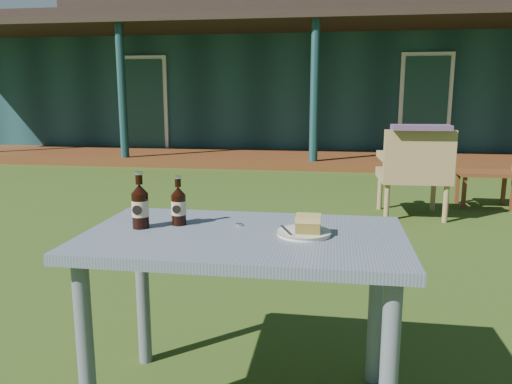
% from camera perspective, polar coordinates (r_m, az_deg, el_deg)
% --- Properties ---
extents(ground, '(80.00, 80.00, 0.00)m').
position_cam_1_polar(ground, '(3.61, 3.21, -8.91)').
color(ground, '#334916').
extents(pavilion, '(15.80, 8.30, 3.45)m').
position_cam_1_polar(pavilion, '(12.77, 7.56, 12.66)').
color(pavilion, '#153538').
rests_on(pavilion, ground).
extents(tree_mid, '(0.28, 0.28, 9.50)m').
position_cam_1_polar(tree_mid, '(22.32, 16.60, 19.70)').
color(tree_mid, brown).
rests_on(tree_mid, ground).
extents(cafe_table, '(1.20, 0.70, 0.72)m').
position_cam_1_polar(cafe_table, '(1.90, -1.40, -7.68)').
color(cafe_table, slate).
rests_on(cafe_table, ground).
extents(plate, '(0.20, 0.20, 0.01)m').
position_cam_1_polar(plate, '(1.86, 5.50, -4.64)').
color(plate, silver).
rests_on(plate, cafe_table).
extents(cake_slice, '(0.09, 0.09, 0.06)m').
position_cam_1_polar(cake_slice, '(1.85, 6.00, -3.59)').
color(cake_slice, brown).
rests_on(cake_slice, plate).
extents(fork, '(0.06, 0.13, 0.00)m').
position_cam_1_polar(fork, '(1.85, 3.48, -4.42)').
color(fork, silver).
rests_on(fork, plate).
extents(cola_bottle_near, '(0.06, 0.06, 0.20)m').
position_cam_1_polar(cola_bottle_near, '(2.00, -8.84, -1.53)').
color(cola_bottle_near, black).
rests_on(cola_bottle_near, cafe_table).
extents(cola_bottle_far, '(0.07, 0.07, 0.22)m').
position_cam_1_polar(cola_bottle_far, '(1.98, -13.11, -1.54)').
color(cola_bottle_far, black).
rests_on(cola_bottle_far, cafe_table).
extents(bottle_cap, '(0.03, 0.03, 0.01)m').
position_cam_1_polar(bottle_cap, '(1.98, -1.94, -3.74)').
color(bottle_cap, silver).
rests_on(bottle_cap, cafe_table).
extents(armchair_left, '(0.69, 0.65, 0.90)m').
position_cam_1_polar(armchair_left, '(5.24, 17.67, 2.60)').
color(armchair_left, '#997C4C').
rests_on(armchair_left, ground).
extents(floral_throw, '(0.55, 0.25, 0.05)m').
position_cam_1_polar(floral_throw, '(5.02, 18.34, 7.02)').
color(floral_throw, '#593B5F').
rests_on(floral_throw, armchair_left).
extents(side_table, '(0.60, 0.40, 0.40)m').
position_cam_1_polar(side_table, '(6.06, 24.75, 1.61)').
color(side_table, '#5B2F16').
rests_on(side_table, ground).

